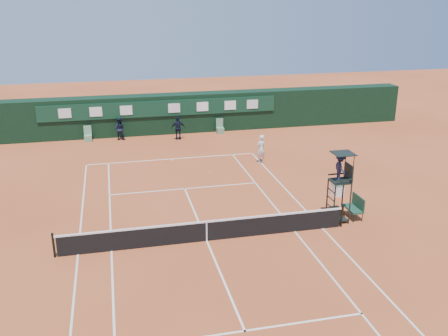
% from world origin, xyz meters
% --- Properties ---
extents(ground, '(90.00, 90.00, 0.00)m').
position_xyz_m(ground, '(0.00, 0.00, 0.00)').
color(ground, '#BC552C').
rests_on(ground, ground).
extents(court_lines, '(11.05, 23.85, 0.01)m').
position_xyz_m(court_lines, '(0.00, 0.00, 0.01)').
color(court_lines, white).
rests_on(court_lines, ground).
extents(tennis_net, '(12.90, 0.10, 1.10)m').
position_xyz_m(tennis_net, '(0.00, 0.00, 0.51)').
color(tennis_net, black).
rests_on(tennis_net, ground).
extents(back_wall, '(40.00, 1.65, 3.00)m').
position_xyz_m(back_wall, '(0.00, 18.74, 1.51)').
color(back_wall, black).
rests_on(back_wall, ground).
extents(linesman_chair_left, '(0.55, 0.50, 1.15)m').
position_xyz_m(linesman_chair_left, '(-5.50, 17.48, 0.32)').
color(linesman_chair_left, '#5F926B').
rests_on(linesman_chair_left, ground).
extents(linesman_chair_right, '(0.55, 0.50, 1.15)m').
position_xyz_m(linesman_chair_right, '(4.50, 17.48, 0.32)').
color(linesman_chair_right, '#598962').
rests_on(linesman_chair_right, ground).
extents(umpire_chair, '(0.96, 0.95, 3.42)m').
position_xyz_m(umpire_chair, '(6.48, 0.61, 2.46)').
color(umpire_chair, black).
rests_on(umpire_chair, ground).
extents(player_bench, '(0.56, 1.20, 1.10)m').
position_xyz_m(player_bench, '(7.52, 0.84, 0.60)').
color(player_bench, '#183E2B').
rests_on(player_bench, ground).
extents(tennis_bag, '(0.36, 0.82, 0.31)m').
position_xyz_m(tennis_bag, '(6.84, 1.27, 0.15)').
color(tennis_bag, black).
rests_on(tennis_bag, ground).
extents(cooler, '(0.57, 0.57, 0.65)m').
position_xyz_m(cooler, '(7.90, 3.60, 0.33)').
color(cooler, white).
rests_on(cooler, ground).
extents(tennis_ball, '(0.07, 0.07, 0.07)m').
position_xyz_m(tennis_ball, '(1.89, 8.84, 0.04)').
color(tennis_ball, '#D1ED37').
rests_on(tennis_ball, ground).
extents(player, '(0.81, 0.73, 1.86)m').
position_xyz_m(player, '(5.47, 9.82, 0.93)').
color(player, silver).
rests_on(player, ground).
extents(ball_kid_left, '(0.95, 0.82, 1.67)m').
position_xyz_m(ball_kid_left, '(-3.19, 17.42, 0.84)').
color(ball_kid_left, black).
rests_on(ball_kid_left, ground).
extents(ball_kid_right, '(1.05, 0.47, 1.77)m').
position_xyz_m(ball_kid_right, '(1.07, 16.44, 0.88)').
color(ball_kid_right, black).
rests_on(ball_kid_right, ground).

